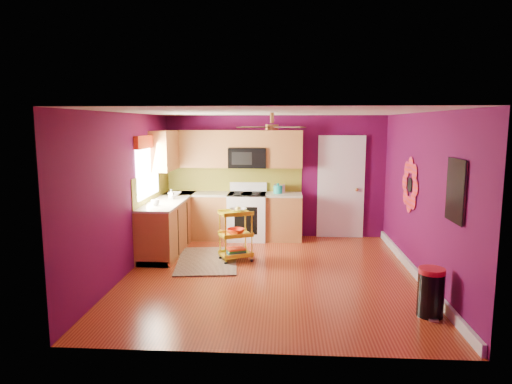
{
  "coord_description": "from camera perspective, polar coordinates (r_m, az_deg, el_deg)",
  "views": [
    {
      "loc": [
        0.21,
        -6.86,
        2.34
      ],
      "look_at": [
        -0.26,
        0.4,
        1.24
      ],
      "focal_mm": 32.0,
      "sensor_mm": 36.0,
      "label": 1
    }
  ],
  "objects": [
    {
      "name": "rolling_cart",
      "position": [
        7.8,
        -2.5,
        -5.16
      ],
      "size": [
        0.64,
        0.57,
        0.95
      ],
      "color": "yellow",
      "rests_on": "ground"
    },
    {
      "name": "lower_cabinets",
      "position": [
        9.02,
        -6.35,
        -3.66
      ],
      "size": [
        2.81,
        2.31,
        0.94
      ],
      "color": "brown",
      "rests_on": "ground"
    },
    {
      "name": "counter_dish",
      "position": [
        9.07,
        -10.17,
        -0.22
      ],
      "size": [
        0.26,
        0.26,
        0.06
      ],
      "primitive_type": "imported",
      "color": "white",
      "rests_on": "lower_cabinets"
    },
    {
      "name": "toaster",
      "position": [
        9.24,
        2.96,
        0.43
      ],
      "size": [
        0.22,
        0.15,
        0.18
      ],
      "primitive_type": "cube",
      "color": "beige",
      "rests_on": "lower_cabinets"
    },
    {
      "name": "trash_can",
      "position": [
        6.06,
        21.0,
        -11.63
      ],
      "size": [
        0.32,
        0.35,
        0.6
      ],
      "color": "black",
      "rests_on": "ground"
    },
    {
      "name": "panel_door",
      "position": [
        9.49,
        10.55,
        0.48
      ],
      "size": [
        0.95,
        0.11,
        2.15
      ],
      "color": "white",
      "rests_on": "ground"
    },
    {
      "name": "teal_kettle",
      "position": [
        9.19,
        2.76,
        0.35
      ],
      "size": [
        0.18,
        0.18,
        0.21
      ],
      "color": "#16A99D",
      "rests_on": "lower_cabinets"
    },
    {
      "name": "soap_bottle_a",
      "position": [
        8.62,
        -10.56,
        -0.27
      ],
      "size": [
        0.08,
        0.09,
        0.19
      ],
      "primitive_type": "imported",
      "color": "#EA3F72",
      "rests_on": "lower_cabinets"
    },
    {
      "name": "upper_cabinetry",
      "position": [
        9.17,
        -5.46,
        5.17
      ],
      "size": [
        2.8,
        2.3,
        1.26
      ],
      "color": "brown",
      "rests_on": "ground"
    },
    {
      "name": "shag_rug",
      "position": [
        7.94,
        -6.12,
        -8.51
      ],
      "size": [
        1.17,
        1.72,
        0.02
      ],
      "primitive_type": "cube",
      "rotation": [
        0.0,
        0.0,
        0.12
      ],
      "color": "black",
      "rests_on": "ground"
    },
    {
      "name": "ground",
      "position": [
        7.25,
        1.86,
        -10.23
      ],
      "size": [
        5.0,
        5.0,
        0.0
      ],
      "primitive_type": "plane",
      "color": "maroon",
      "rests_on": "ground"
    },
    {
      "name": "room_envelope",
      "position": [
        6.9,
        2.15,
        2.71
      ],
      "size": [
        4.54,
        5.04,
        2.52
      ],
      "color": "#54093E",
      "rests_on": "ground"
    },
    {
      "name": "electric_range",
      "position": [
        9.25,
        -1.1,
        -2.98
      ],
      "size": [
        0.76,
        0.66,
        1.13
      ],
      "color": "white",
      "rests_on": "ground"
    },
    {
      "name": "right_wall_art",
      "position": [
        6.89,
        20.7,
        0.57
      ],
      "size": [
        0.04,
        2.74,
        1.04
      ],
      "color": "black",
      "rests_on": "ground"
    },
    {
      "name": "counter_cup",
      "position": [
        7.99,
        -12.47,
        -1.31
      ],
      "size": [
        0.14,
        0.14,
        0.11
      ],
      "primitive_type": "imported",
      "color": "white",
      "rests_on": "lower_cabinets"
    },
    {
      "name": "left_window",
      "position": [
        8.3,
        -13.38,
        4.2
      ],
      "size": [
        0.08,
        1.35,
        1.08
      ],
      "color": "white",
      "rests_on": "ground"
    },
    {
      "name": "ceiling_fan",
      "position": [
        7.07,
        2.01,
        8.19
      ],
      "size": [
        1.01,
        1.01,
        0.26
      ],
      "color": "#BF8C3F",
      "rests_on": "ground"
    },
    {
      "name": "soap_bottle_b",
      "position": [
        8.62,
        -10.52,
        -0.35
      ],
      "size": [
        0.13,
        0.13,
        0.16
      ],
      "primitive_type": "imported",
      "color": "white",
      "rests_on": "lower_cabinets"
    }
  ]
}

